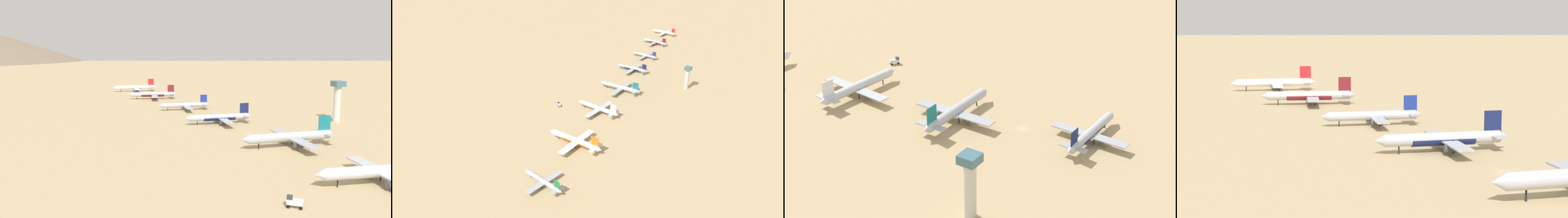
{
  "view_description": "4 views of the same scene",
  "coord_description": "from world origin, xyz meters",
  "views": [
    {
      "loc": [
        89.33,
        209.11,
        53.58
      ],
      "look_at": [
        15.54,
        -58.46,
        5.5
      ],
      "focal_mm": 37.22,
      "sensor_mm": 36.0,
      "label": 1
    },
    {
      "loc": [
        -190.52,
        370.25,
        177.56
      ],
      "look_at": [
        -7.77,
        94.79,
        4.56
      ],
      "focal_mm": 33.97,
      "sensor_mm": 36.0,
      "label": 2
    },
    {
      "loc": [
        -234.16,
        -131.3,
        147.32
      ],
      "look_at": [
        -4.7,
        20.51,
        6.5
      ],
      "focal_mm": 60.42,
      "sensor_mm": 36.0,
      "label": 3
    },
    {
      "loc": [
        89.11,
        199.63,
        49.12
      ],
      "look_at": [
        16.4,
        -86.93,
        6.4
      ],
      "focal_mm": 71.53,
      "sensor_mm": 36.0,
      "label": 4
    }
  ],
  "objects": [
    {
      "name": "ground_plane",
      "position": [
        0.0,
        0.0,
        0.0
      ],
      "size": [
        2536.17,
        2536.17,
        0.0
      ],
      "primitive_type": "plane",
      "color": "tan"
    },
    {
      "name": "parked_jet_0",
      "position": [
        38.88,
        -207.63,
        4.31
      ],
      "size": [
        44.4,
        36.14,
        12.8
      ],
      "color": "white",
      "rests_on": "ground"
    },
    {
      "name": "parked_jet_1",
      "position": [
        29.95,
        -150.3,
        4.19
      ],
      "size": [
        43.62,
        35.63,
        12.6
      ],
      "color": "#B2B7C1",
      "rests_on": "ground"
    },
    {
      "name": "parked_jet_2",
      "position": [
        16.12,
        -86.4,
        3.86
      ],
      "size": [
        39.76,
        32.34,
        11.46
      ],
      "color": "#B2B7C1",
      "rests_on": "ground"
    },
    {
      "name": "parked_jet_3",
      "position": [
        7.0,
        -31.15,
        4.29
      ],
      "size": [
        44.62,
        36.19,
        12.88
      ],
      "color": "#B2B7C1",
      "rests_on": "ground"
    },
    {
      "name": "parked_jet_4",
      "position": [
        -9.62,
        30.82,
        5.05
      ],
      "size": [
        51.87,
        42.0,
        15.0
      ],
      "color": "#B2B7C1",
      "rests_on": "ground"
    },
    {
      "name": "parked_jet_5",
      "position": [
        -15.69,
        87.99,
        4.98
      ],
      "size": [
        51.27,
        41.73,
        14.78
      ],
      "color": "silver",
      "rests_on": "ground"
    },
    {
      "name": "parked_jet_6",
      "position": [
        -31.89,
        150.86,
        5.36
      ],
      "size": [
        55.76,
        45.22,
        16.1
      ],
      "color": "white",
      "rests_on": "ground"
    },
    {
      "name": "parked_jet_7",
      "position": [
        -42.75,
        207.67,
        4.0
      ],
      "size": [
        41.15,
        33.6,
        11.88
      ],
      "color": "#B2B7C1",
      "rests_on": "ground"
    },
    {
      "name": "service_truck",
      "position": [
        25.98,
        98.77,
        2.08
      ],
      "size": [
        5.67,
        5.03,
        3.9
      ],
      "color": "silver",
      "rests_on": "ground"
    },
    {
      "name": "control_tower",
      "position": [
        -69.21,
        -17.73,
        15.08
      ],
      "size": [
        7.2,
        7.2,
        26.81
      ],
      "color": "beige",
      "rests_on": "ground"
    }
  ]
}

